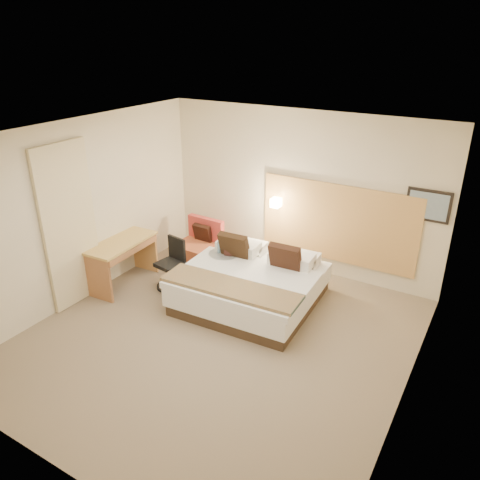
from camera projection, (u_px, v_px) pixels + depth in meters
The scene contains 19 objects.
floor at pixel (218, 338), 6.32m from camera, with size 4.80×5.00×0.02m, color #7F6C55.
ceiling at pixel (213, 137), 5.21m from camera, with size 4.80×5.00×0.02m, color white.
wall_back at pixel (299, 192), 7.73m from camera, with size 4.80×0.02×2.70m, color beige.
wall_front at pixel (46, 360), 3.79m from camera, with size 4.80×0.02×2.70m, color beige.
wall_left at pixel (79, 212), 6.88m from camera, with size 0.02×5.00×2.70m, color beige.
wall_right at pixel (419, 300), 4.64m from camera, with size 0.02×5.00×2.70m, color beige.
headboard_panel at pixel (337, 223), 7.54m from camera, with size 2.60×0.04×1.30m, color tan.
art_frame at pixel (428, 205), 6.71m from camera, with size 0.62×0.03×0.47m, color black.
art_canvas at pixel (428, 206), 6.69m from camera, with size 0.54×0.01×0.39m, color gray.
lamp_arm at pixel (278, 202), 7.91m from camera, with size 0.02×0.02×0.12m, color white.
lamp_shade at pixel (276, 203), 7.86m from camera, with size 0.15×0.15×0.15m, color #F7E6C1.
curtain at pixel (70, 226), 6.72m from camera, with size 0.06×0.90×2.42m, color beige.
bottle_a at pixel (219, 247), 7.43m from camera, with size 0.06×0.06×0.20m, color #79A1BB.
menu_folder at pixel (228, 249), 7.33m from camera, with size 0.13×0.05×0.22m, color #391C17.
bed at pixel (251, 284), 7.04m from camera, with size 2.04×1.99×0.96m.
lounge_chair at pixel (200, 246), 8.30m from camera, with size 0.75×0.66×0.77m.
side_table at pixel (224, 267), 7.54m from camera, with size 0.60×0.60×0.55m.
desk at pixel (123, 251), 7.43m from camera, with size 0.61×1.23×0.75m.
desk_chair at pixel (172, 268), 7.45m from camera, with size 0.53×0.53×0.82m.
Camera 1 is at (2.92, -4.34, 3.79)m, focal length 35.00 mm.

